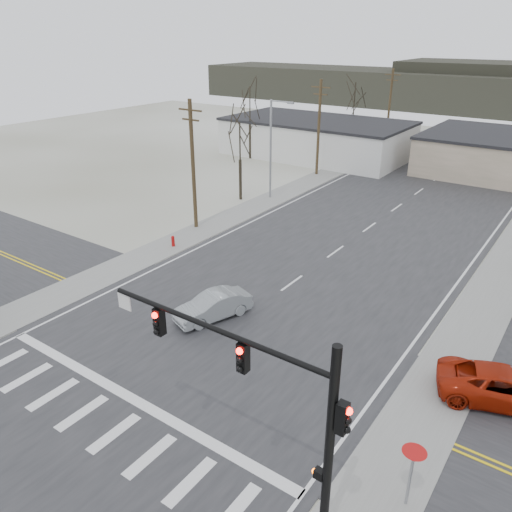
{
  "coord_description": "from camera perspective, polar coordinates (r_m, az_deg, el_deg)",
  "views": [
    {
      "loc": [
        14.21,
        -16.03,
        14.48
      ],
      "look_at": [
        -0.95,
        5.45,
        2.6
      ],
      "focal_mm": 35.0,
      "sensor_mm": 36.0,
      "label": 1
    }
  ],
  "objects": [
    {
      "name": "tree_left_mid",
      "position": [
        62.3,
        -0.7,
        16.75
      ],
      "size": [
        3.96,
        3.96,
        8.82
      ],
      "color": "#2B251A",
      "rests_on": "ground"
    },
    {
      "name": "sidewalk_right",
      "position": [
        38.99,
        27.22,
        -0.28
      ],
      "size": [
        3.0,
        90.0,
        0.06
      ],
      "primitive_type": "cube",
      "color": "gray",
      "rests_on": "ground"
    },
    {
      "name": "sidewalk_left",
      "position": [
        46.07,
        0.64,
        6.03
      ],
      "size": [
        3.0,
        90.0,
        0.06
      ],
      "primitive_type": "cube",
      "color": "gray",
      "rests_on": "ground"
    },
    {
      "name": "fire_hydrant",
      "position": [
        37.01,
        -9.46,
        1.69
      ],
      "size": [
        0.24,
        0.24,
        0.87
      ],
      "color": "#A50C0C",
      "rests_on": "ground"
    },
    {
      "name": "upole_left_c",
      "position": [
        55.26,
        7.19,
        14.49
      ],
      "size": [
        2.2,
        0.3,
        10.0
      ],
      "color": "#473721",
      "rests_on": "ground"
    },
    {
      "name": "ground",
      "position": [
        25.85,
        -5.32,
        -9.86
      ],
      "size": [
        140.0,
        140.0,
        0.0
      ],
      "primitive_type": "plane",
      "color": "white",
      "rests_on": "ground"
    },
    {
      "name": "tree_left_far",
      "position": [
        68.64,
        11.18,
        17.02
      ],
      "size": [
        3.96,
        3.96,
        8.82
      ],
      "color": "#2B251A",
      "rests_on": "ground"
    },
    {
      "name": "building_left_far",
      "position": [
        64.82,
        6.95,
        13.27
      ],
      "size": [
        22.3,
        12.3,
        4.5
      ],
      "color": "silver",
      "rests_on": "ground"
    },
    {
      "name": "upole_left_d",
      "position": [
        73.31,
        15.01,
        16.28
      ],
      "size": [
        2.2,
        0.3,
        10.0
      ],
      "color": "#473721",
      "rests_on": "ground"
    },
    {
      "name": "yield_sign",
      "position": [
        17.84,
        17.54,
        -21.2
      ],
      "size": [
        0.8,
        0.8,
        2.35
      ],
      "color": "gray",
      "rests_on": "ground"
    },
    {
      "name": "car_far_a",
      "position": [
        65.17,
        21.63,
        10.49
      ],
      "size": [
        2.67,
        5.24,
        1.46
      ],
      "primitive_type": "imported",
      "rotation": [
        0.0,
        0.0,
        3.27
      ],
      "color": "black",
      "rests_on": "main_road"
    },
    {
      "name": "streetlight_main",
      "position": [
        46.48,
        1.89,
        12.64
      ],
      "size": [
        2.4,
        0.25,
        9.0
      ],
      "color": "gray",
      "rests_on": "ground"
    },
    {
      "name": "main_road",
      "position": [
        37.06,
        9.77,
        0.98
      ],
      "size": [
        18.0,
        110.0,
        0.05
      ],
      "primitive_type": "cube",
      "color": "#242527",
      "rests_on": "ground"
    },
    {
      "name": "tree_left_near",
      "position": [
        46.09,
        -1.85,
        12.72
      ],
      "size": [
        3.3,
        3.3,
        7.35
      ],
      "color": "#2B251A",
      "rests_on": "ground"
    },
    {
      "name": "car_parked_red",
      "position": [
        24.17,
        26.51,
        -13.16
      ],
      "size": [
        5.97,
        4.15,
        1.51
      ],
      "primitive_type": "imported",
      "rotation": [
        0.0,
        0.0,
        1.9
      ],
      "color": "#9C1C08",
      "rests_on": "parking_lot"
    },
    {
      "name": "cross_road",
      "position": [
        25.84,
        -5.32,
        -9.83
      ],
      "size": [
        90.0,
        10.0,
        0.04
      ],
      "primitive_type": "cube",
      "color": "#242527",
      "rests_on": "ground"
    },
    {
      "name": "upole_left_b",
      "position": [
        39.14,
        -7.22,
        10.45
      ],
      "size": [
        2.2,
        0.3,
        10.0
      ],
      "color": "#473721",
      "rests_on": "ground"
    },
    {
      "name": "hill_left",
      "position": [
        119.22,
        11.28,
        18.59
      ],
      "size": [
        70.0,
        18.0,
        7.0
      ],
      "primitive_type": "cube",
      "color": "#333026",
      "rests_on": "ground"
    },
    {
      "name": "traffic_signal_mast",
      "position": [
        15.25,
        1.99,
        -15.71
      ],
      "size": [
        8.95,
        0.43,
        7.2
      ],
      "color": "black",
      "rests_on": "ground"
    },
    {
      "name": "car_far_b",
      "position": [
        72.86,
        17.66,
        12.4
      ],
      "size": [
        3.21,
        4.94,
        1.56
      ],
      "primitive_type": "imported",
      "rotation": [
        0.0,
        0.0,
        -0.32
      ],
      "color": "black",
      "rests_on": "main_road"
    },
    {
      "name": "sedan_crossing",
      "position": [
        27.49,
        -4.92,
        -5.71
      ],
      "size": [
        2.91,
        4.62,
        1.44
      ],
      "primitive_type": "imported",
      "rotation": [
        0.0,
        0.0,
        -0.35
      ],
      "color": "gray",
      "rests_on": "main_road"
    }
  ]
}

